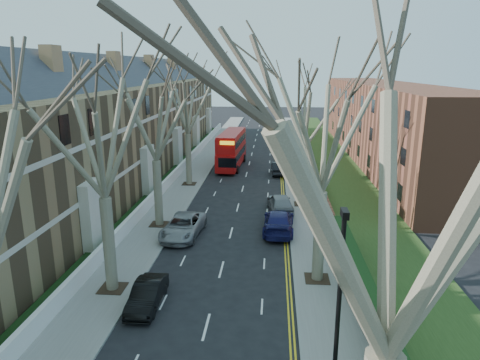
% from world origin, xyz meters
% --- Properties ---
extents(pavement_left, '(3.00, 102.00, 0.12)m').
position_xyz_m(pavement_left, '(-6.00, 39.00, 0.06)').
color(pavement_left, slate).
rests_on(pavement_left, ground).
extents(pavement_right, '(3.00, 102.00, 0.12)m').
position_xyz_m(pavement_right, '(6.00, 39.00, 0.06)').
color(pavement_right, slate).
rests_on(pavement_right, ground).
extents(terrace_left, '(9.70, 78.00, 13.60)m').
position_xyz_m(terrace_left, '(-13.65, 31.00, 5.53)').
color(terrace_left, brown).
rests_on(terrace_left, ground).
extents(flats_right, '(13.97, 54.00, 10.00)m').
position_xyz_m(flats_right, '(17.46, 43.00, 4.98)').
color(flats_right, brown).
rests_on(flats_right, ground).
extents(wall_hedge_right, '(0.70, 24.00, 1.80)m').
position_xyz_m(wall_hedge_right, '(7.70, 2.00, 1.12)').
color(wall_hedge_right, '#513323').
rests_on(wall_hedge_right, ground).
extents(front_wall_left, '(0.30, 78.00, 1.00)m').
position_xyz_m(front_wall_left, '(-7.65, 31.00, 0.62)').
color(front_wall_left, white).
rests_on(front_wall_left, ground).
extents(grass_verge_right, '(6.00, 102.00, 0.06)m').
position_xyz_m(grass_verge_right, '(10.50, 39.00, 0.15)').
color(grass_verge_right, '#233B15').
rests_on(grass_verge_right, ground).
extents(lamp_post, '(0.18, 0.50, 8.11)m').
position_xyz_m(lamp_post, '(5.00, -3.50, 4.57)').
color(lamp_post, black).
rests_on(lamp_post, ground).
extents(tree_left_mid, '(10.50, 10.50, 14.71)m').
position_xyz_m(tree_left_mid, '(-5.70, 6.00, 9.56)').
color(tree_left_mid, '#68614A').
rests_on(tree_left_mid, ground).
extents(tree_left_far, '(10.15, 10.15, 14.22)m').
position_xyz_m(tree_left_far, '(-5.70, 16.00, 9.24)').
color(tree_left_far, '#68614A').
rests_on(tree_left_far, ground).
extents(tree_left_dist, '(10.50, 10.50, 14.71)m').
position_xyz_m(tree_left_dist, '(-5.70, 28.00, 9.56)').
color(tree_left_dist, '#68614A').
rests_on(tree_left_dist, ground).
extents(tree_right_near, '(10.85, 10.85, 15.20)m').
position_xyz_m(tree_right_near, '(5.70, -6.00, 9.86)').
color(tree_right_near, '#68614A').
rests_on(tree_right_near, ground).
extents(tree_right_mid, '(10.50, 10.50, 14.71)m').
position_xyz_m(tree_right_mid, '(5.70, 8.00, 9.56)').
color(tree_right_mid, '#68614A').
rests_on(tree_right_mid, ground).
extents(tree_right_far, '(10.15, 10.15, 14.22)m').
position_xyz_m(tree_right_far, '(5.70, 22.00, 9.24)').
color(tree_right_far, '#68614A').
rests_on(tree_right_far, ground).
extents(double_decker_bus, '(3.01, 10.19, 4.25)m').
position_xyz_m(double_decker_bus, '(-2.07, 36.68, 2.08)').
color(double_decker_bus, '#A60C0B').
rests_on(double_decker_bus, ground).
extents(car_left_mid, '(1.38, 3.93, 1.29)m').
position_xyz_m(car_left_mid, '(-3.30, 4.57, 0.65)').
color(car_left_mid, black).
rests_on(car_left_mid, ground).
extents(car_left_far, '(2.90, 5.56, 1.50)m').
position_xyz_m(car_left_far, '(-3.42, 14.15, 0.75)').
color(car_left_far, gray).
rests_on(car_left_far, ground).
extents(car_right_near, '(2.42, 5.57, 1.59)m').
position_xyz_m(car_right_near, '(3.53, 15.54, 0.80)').
color(car_right_near, '#16164F').
rests_on(car_right_near, ground).
extents(car_right_mid, '(2.52, 4.92, 1.60)m').
position_xyz_m(car_right_mid, '(3.70, 20.10, 0.80)').
color(car_right_mid, gray).
rests_on(car_right_mid, ground).
extents(car_right_far, '(1.77, 4.45, 1.44)m').
position_xyz_m(car_right_far, '(3.66, 33.48, 0.72)').
color(car_right_far, black).
rests_on(car_right_far, ground).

